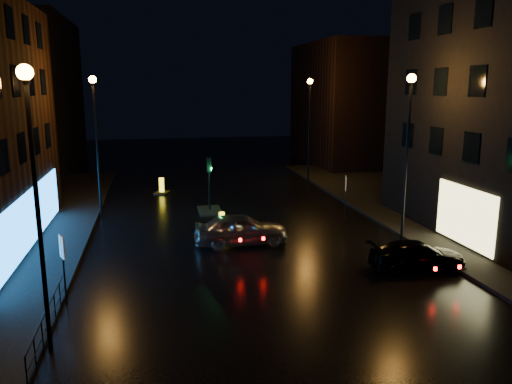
{
  "coord_description": "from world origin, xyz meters",
  "views": [
    {
      "loc": [
        -4.52,
        -16.6,
        7.8
      ],
      "look_at": [
        0.21,
        6.34,
        2.8
      ],
      "focal_mm": 35.0,
      "sensor_mm": 36.0,
      "label": 1
    }
  ],
  "objects_px": {
    "traffic_signal": "(210,204)",
    "road_sign_left": "(63,253)",
    "dark_sedan": "(418,255)",
    "silver_hatchback": "(241,229)",
    "bollard_near": "(222,226)",
    "bollard_far": "(162,190)",
    "road_sign_right": "(345,187)"
  },
  "relations": [
    {
      "from": "dark_sedan",
      "to": "bollard_near",
      "type": "height_order",
      "value": "dark_sedan"
    },
    {
      "from": "traffic_signal",
      "to": "bollard_far",
      "type": "xyz_separation_m",
      "value": [
        -2.86,
        6.13,
        -0.25
      ]
    },
    {
      "from": "silver_hatchback",
      "to": "dark_sedan",
      "type": "distance_m",
      "value": 8.47
    },
    {
      "from": "road_sign_right",
      "to": "traffic_signal",
      "type": "bearing_deg",
      "value": -5.25
    },
    {
      "from": "traffic_signal",
      "to": "road_sign_right",
      "type": "bearing_deg",
      "value": -23.72
    },
    {
      "from": "silver_hatchback",
      "to": "dark_sedan",
      "type": "height_order",
      "value": "silver_hatchback"
    },
    {
      "from": "silver_hatchback",
      "to": "dark_sedan",
      "type": "xyz_separation_m",
      "value": [
        6.9,
        -4.9,
        -0.18
      ]
    },
    {
      "from": "traffic_signal",
      "to": "silver_hatchback",
      "type": "distance_m",
      "value": 7.06
    },
    {
      "from": "traffic_signal",
      "to": "road_sign_left",
      "type": "bearing_deg",
      "value": -118.05
    },
    {
      "from": "bollard_far",
      "to": "road_sign_right",
      "type": "distance_m",
      "value": 14.31
    },
    {
      "from": "road_sign_right",
      "to": "bollard_far",
      "type": "bearing_deg",
      "value": -23.55
    },
    {
      "from": "bollard_far",
      "to": "dark_sedan",
      "type": "bearing_deg",
      "value": -39.29
    },
    {
      "from": "dark_sedan",
      "to": "road_sign_left",
      "type": "bearing_deg",
      "value": 94.58
    },
    {
      "from": "traffic_signal",
      "to": "road_sign_left",
      "type": "relative_size",
      "value": 1.34
    },
    {
      "from": "road_sign_right",
      "to": "bollard_near",
      "type": "bearing_deg",
      "value": 25.28
    },
    {
      "from": "dark_sedan",
      "to": "bollard_near",
      "type": "bearing_deg",
      "value": 46.58
    },
    {
      "from": "silver_hatchback",
      "to": "bollard_near",
      "type": "bearing_deg",
      "value": 12.67
    },
    {
      "from": "dark_sedan",
      "to": "silver_hatchback",
      "type": "bearing_deg",
      "value": 56.69
    },
    {
      "from": "bollard_far",
      "to": "road_sign_right",
      "type": "bearing_deg",
      "value": -21.63
    },
    {
      "from": "road_sign_left",
      "to": "silver_hatchback",
      "type": "bearing_deg",
      "value": 13.66
    },
    {
      "from": "road_sign_right",
      "to": "silver_hatchback",
      "type": "bearing_deg",
      "value": 46.16
    },
    {
      "from": "dark_sedan",
      "to": "road_sign_left",
      "type": "height_order",
      "value": "road_sign_left"
    },
    {
      "from": "silver_hatchback",
      "to": "road_sign_left",
      "type": "bearing_deg",
      "value": 126.82
    },
    {
      "from": "dark_sedan",
      "to": "bollard_far",
      "type": "relative_size",
      "value": 2.69
    },
    {
      "from": "traffic_signal",
      "to": "road_sign_left",
      "type": "height_order",
      "value": "traffic_signal"
    },
    {
      "from": "bollard_near",
      "to": "road_sign_left",
      "type": "xyz_separation_m",
      "value": [
        -6.87,
        -8.26,
        1.71
      ]
    },
    {
      "from": "traffic_signal",
      "to": "silver_hatchback",
      "type": "relative_size",
      "value": 0.74
    },
    {
      "from": "traffic_signal",
      "to": "dark_sedan",
      "type": "height_order",
      "value": "traffic_signal"
    },
    {
      "from": "traffic_signal",
      "to": "road_sign_right",
      "type": "relative_size",
      "value": 1.33
    },
    {
      "from": "bollard_near",
      "to": "road_sign_right",
      "type": "bearing_deg",
      "value": -4.15
    },
    {
      "from": "bollard_near",
      "to": "traffic_signal",
      "type": "bearing_deg",
      "value": 81.52
    },
    {
      "from": "bollard_near",
      "to": "bollard_far",
      "type": "xyz_separation_m",
      "value": [
        -3.05,
        10.41,
        0.03
      ]
    }
  ]
}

